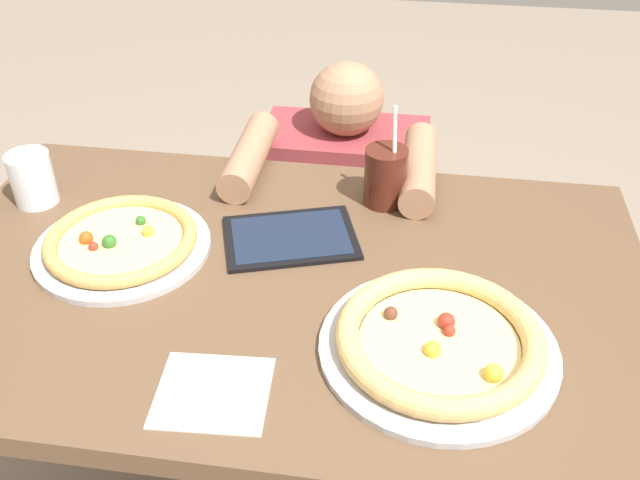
# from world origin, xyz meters

# --- Properties ---
(dining_table) EXTENTS (1.26, 0.79, 0.75)m
(dining_table) POSITION_xyz_m (0.00, 0.00, 0.63)
(dining_table) COLOR brown
(dining_table) RESTS_ON ground
(pizza_near) EXTENTS (0.36, 0.36, 0.05)m
(pizza_near) POSITION_xyz_m (0.27, -0.14, 0.77)
(pizza_near) COLOR #B7B7BC
(pizza_near) RESTS_ON dining_table
(pizza_far) EXTENTS (0.32, 0.32, 0.04)m
(pizza_far) POSITION_xyz_m (-0.30, 0.03, 0.77)
(pizza_far) COLOR #B7B7BC
(pizza_far) RESTS_ON dining_table
(drink_cup_colored) EXTENTS (0.08, 0.08, 0.21)m
(drink_cup_colored) POSITION_xyz_m (0.16, 0.26, 0.81)
(drink_cup_colored) COLOR #4C1E14
(drink_cup_colored) RESTS_ON dining_table
(water_cup_clear) EXTENTS (0.08, 0.08, 0.11)m
(water_cup_clear) POSITION_xyz_m (-0.53, 0.16, 0.80)
(water_cup_clear) COLOR silver
(water_cup_clear) RESTS_ON dining_table
(paper_napkin) EXTENTS (0.17, 0.15, 0.00)m
(paper_napkin) POSITION_xyz_m (-0.05, -0.27, 0.75)
(paper_napkin) COLOR white
(paper_napkin) RESTS_ON dining_table
(tablet) EXTENTS (0.28, 0.24, 0.01)m
(tablet) POSITION_xyz_m (-0.01, 0.11, 0.75)
(tablet) COLOR black
(tablet) RESTS_ON dining_table
(diner_seated) EXTENTS (0.43, 0.53, 0.91)m
(diner_seated) POSITION_xyz_m (0.04, 0.57, 0.40)
(diner_seated) COLOR #333847
(diner_seated) RESTS_ON ground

